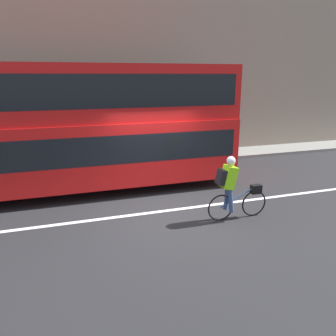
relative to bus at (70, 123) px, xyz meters
The scene contains 7 objects.
ground_plane 4.02m from the bus, 50.12° to the right, with size 80.00×80.00×0.00m, color #232326.
road_center_line 3.89m from the bus, 48.04° to the right, with size 50.00×0.14×0.01m, color silver.
sidewalk_curb 4.05m from the bus, 51.21° to the left, with size 60.00×1.61×0.12m.
building_facade 4.65m from the bus, 59.22° to the left, with size 60.00×0.30×7.72m.
bus is the anchor object (origin of this frame).
cyclist_on_bike 5.09m from the bus, 43.73° to the right, with size 1.60×0.32×1.61m.
trash_bin 3.75m from the bus, 51.17° to the left, with size 0.52×0.52×0.81m.
Camera 1 is at (-2.40, -7.41, 3.43)m, focal length 35.00 mm.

